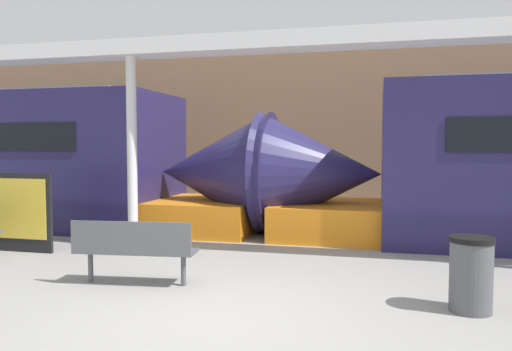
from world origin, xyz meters
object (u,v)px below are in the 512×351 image
(support_column_near, at_px, (132,154))
(poster_board, at_px, (23,212))
(bench_near, at_px, (134,246))
(trash_bin, at_px, (471,274))

(support_column_near, bearing_deg, poster_board, -157.98)
(bench_near, bearing_deg, trash_bin, -6.78)
(trash_bin, height_order, support_column_near, support_column_near)
(trash_bin, bearing_deg, support_column_near, 157.37)
(poster_board, xyz_separation_m, support_column_near, (1.77, 0.72, 1.03))
(bench_near, distance_m, support_column_near, 2.79)
(bench_near, distance_m, poster_board, 3.31)
(bench_near, xyz_separation_m, support_column_near, (-1.18, 2.22, 1.21))
(poster_board, relative_size, support_column_near, 0.40)
(trash_bin, bearing_deg, bench_near, 179.34)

